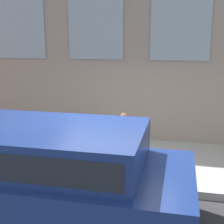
% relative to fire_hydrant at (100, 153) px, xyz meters
% --- Properties ---
extents(ground_plane, '(80.00, 80.00, 0.00)m').
position_rel_fire_hydrant_xyz_m(ground_plane, '(-0.64, -0.43, -0.51)').
color(ground_plane, '#2D2D30').
extents(sidewalk, '(2.85, 60.00, 0.15)m').
position_rel_fire_hydrant_xyz_m(sidewalk, '(0.79, -0.43, -0.43)').
color(sidewalk, '#9E9B93').
rests_on(sidewalk, ground_plane).
extents(building_facade, '(0.33, 40.00, 7.48)m').
position_rel_fire_hydrant_xyz_m(building_facade, '(2.36, -0.43, 3.22)').
color(building_facade, gray).
rests_on(building_facade, ground_plane).
extents(fire_hydrant, '(0.29, 0.41, 0.70)m').
position_rel_fire_hydrant_xyz_m(fire_hydrant, '(0.00, 0.00, 0.00)').
color(fire_hydrant, '#2D7260').
rests_on(fire_hydrant, sidewalk).
extents(person, '(0.29, 0.19, 1.21)m').
position_rel_fire_hydrant_xyz_m(person, '(0.21, -0.48, 0.37)').
color(person, navy).
rests_on(person, sidewalk).
extents(parked_truck_navy_near, '(2.06, 4.48, 1.61)m').
position_rel_fire_hydrant_xyz_m(parked_truck_navy_near, '(-1.93, 0.30, 0.42)').
color(parked_truck_navy_near, black).
rests_on(parked_truck_navy_near, ground_plane).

